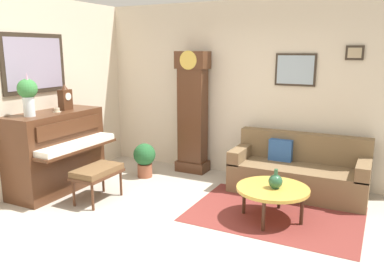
{
  "coord_description": "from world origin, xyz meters",
  "views": [
    {
      "loc": [
        1.99,
        -3.57,
        2.04
      ],
      "look_at": [
        -0.32,
        1.02,
        0.88
      ],
      "focal_mm": 36.12,
      "sensor_mm": 36.0,
      "label": 1
    }
  ],
  "objects_px": {
    "flower_vase": "(28,93)",
    "potted_plant": "(145,158)",
    "couch": "(298,172)",
    "teacup": "(57,110)",
    "coffee_table": "(273,190)",
    "green_jug": "(275,181)",
    "mantel_clock": "(65,98)",
    "piano_bench": "(97,172)",
    "piano": "(57,151)",
    "grandfather_clock": "(193,116)"
  },
  "relations": [
    {
      "from": "couch",
      "to": "potted_plant",
      "type": "bearing_deg",
      "value": -169.96
    },
    {
      "from": "grandfather_clock",
      "to": "mantel_clock",
      "type": "height_order",
      "value": "grandfather_clock"
    },
    {
      "from": "potted_plant",
      "to": "mantel_clock",
      "type": "bearing_deg",
      "value": -134.2
    },
    {
      "from": "coffee_table",
      "to": "flower_vase",
      "type": "xyz_separation_m",
      "value": [
        -3.11,
        -0.82,
        1.1
      ]
    },
    {
      "from": "flower_vase",
      "to": "green_jug",
      "type": "height_order",
      "value": "flower_vase"
    },
    {
      "from": "coffee_table",
      "to": "green_jug",
      "type": "height_order",
      "value": "green_jug"
    },
    {
      "from": "piano",
      "to": "couch",
      "type": "distance_m",
      "value": 3.54
    },
    {
      "from": "mantel_clock",
      "to": "potted_plant",
      "type": "height_order",
      "value": "mantel_clock"
    },
    {
      "from": "coffee_table",
      "to": "potted_plant",
      "type": "height_order",
      "value": "potted_plant"
    },
    {
      "from": "couch",
      "to": "teacup",
      "type": "bearing_deg",
      "value": -154.83
    },
    {
      "from": "piano_bench",
      "to": "coffee_table",
      "type": "xyz_separation_m",
      "value": [
        2.3,
        0.49,
        -0.02
      ]
    },
    {
      "from": "piano_bench",
      "to": "green_jug",
      "type": "bearing_deg",
      "value": 11.41
    },
    {
      "from": "coffee_table",
      "to": "grandfather_clock",
      "type": "bearing_deg",
      "value": 143.22
    },
    {
      "from": "flower_vase",
      "to": "green_jug",
      "type": "distance_m",
      "value": 3.39
    },
    {
      "from": "piano_bench",
      "to": "grandfather_clock",
      "type": "relative_size",
      "value": 0.34
    },
    {
      "from": "piano",
      "to": "teacup",
      "type": "relative_size",
      "value": 12.41
    },
    {
      "from": "mantel_clock",
      "to": "piano",
      "type": "bearing_deg",
      "value": -90.4
    },
    {
      "from": "coffee_table",
      "to": "mantel_clock",
      "type": "xyz_separation_m",
      "value": [
        -3.11,
        -0.17,
        0.96
      ]
    },
    {
      "from": "coffee_table",
      "to": "flower_vase",
      "type": "height_order",
      "value": "flower_vase"
    },
    {
      "from": "piano",
      "to": "coffee_table",
      "type": "distance_m",
      "value": 3.14
    },
    {
      "from": "teacup",
      "to": "piano_bench",
      "type": "bearing_deg",
      "value": -7.08
    },
    {
      "from": "green_jug",
      "to": "potted_plant",
      "type": "height_order",
      "value": "green_jug"
    },
    {
      "from": "piano",
      "to": "mantel_clock",
      "type": "relative_size",
      "value": 3.79
    },
    {
      "from": "flower_vase",
      "to": "piano_bench",
      "type": "bearing_deg",
      "value": 22.59
    },
    {
      "from": "piano_bench",
      "to": "potted_plant",
      "type": "bearing_deg",
      "value": 89.83
    },
    {
      "from": "flower_vase",
      "to": "teacup",
      "type": "distance_m",
      "value": 0.52
    },
    {
      "from": "flower_vase",
      "to": "green_jug",
      "type": "xyz_separation_m",
      "value": [
        3.14,
        0.81,
        -0.99
      ]
    },
    {
      "from": "mantel_clock",
      "to": "green_jug",
      "type": "xyz_separation_m",
      "value": [
        3.14,
        0.15,
        -0.84
      ]
    },
    {
      "from": "teacup",
      "to": "potted_plant",
      "type": "height_order",
      "value": "teacup"
    },
    {
      "from": "grandfather_clock",
      "to": "mantel_clock",
      "type": "bearing_deg",
      "value": -132.8
    },
    {
      "from": "potted_plant",
      "to": "coffee_table",
      "type": "bearing_deg",
      "value": -16.08
    },
    {
      "from": "teacup",
      "to": "potted_plant",
      "type": "distance_m",
      "value": 1.57
    },
    {
      "from": "piano",
      "to": "grandfather_clock",
      "type": "xyz_separation_m",
      "value": [
        1.37,
        1.71,
        0.37
      ]
    },
    {
      "from": "piano_bench",
      "to": "green_jug",
      "type": "xyz_separation_m",
      "value": [
        2.33,
        0.47,
        0.09
      ]
    },
    {
      "from": "piano_bench",
      "to": "green_jug",
      "type": "relative_size",
      "value": 2.92
    },
    {
      "from": "coffee_table",
      "to": "green_jug",
      "type": "relative_size",
      "value": 3.67
    },
    {
      "from": "couch",
      "to": "teacup",
      "type": "distance_m",
      "value": 3.59
    },
    {
      "from": "grandfather_clock",
      "to": "potted_plant",
      "type": "bearing_deg",
      "value": -130.88
    },
    {
      "from": "piano_bench",
      "to": "coffee_table",
      "type": "bearing_deg",
      "value": 11.98
    },
    {
      "from": "couch",
      "to": "mantel_clock",
      "type": "height_order",
      "value": "mantel_clock"
    },
    {
      "from": "couch",
      "to": "coffee_table",
      "type": "relative_size",
      "value": 2.16
    },
    {
      "from": "grandfather_clock",
      "to": "couch",
      "type": "relative_size",
      "value": 1.07
    },
    {
      "from": "couch",
      "to": "teacup",
      "type": "height_order",
      "value": "teacup"
    },
    {
      "from": "piano_bench",
      "to": "potted_plant",
      "type": "xyz_separation_m",
      "value": [
        0.0,
        1.15,
        -0.08
      ]
    },
    {
      "from": "teacup",
      "to": "green_jug",
      "type": "bearing_deg",
      "value": 6.95
    },
    {
      "from": "grandfather_clock",
      "to": "green_jug",
      "type": "bearing_deg",
      "value": -36.62
    },
    {
      "from": "flower_vase",
      "to": "potted_plant",
      "type": "distance_m",
      "value": 2.05
    },
    {
      "from": "potted_plant",
      "to": "piano",
      "type": "bearing_deg",
      "value": -127.11
    },
    {
      "from": "mantel_clock",
      "to": "coffee_table",
      "type": "bearing_deg",
      "value": 3.14
    },
    {
      "from": "piano_bench",
      "to": "mantel_clock",
      "type": "height_order",
      "value": "mantel_clock"
    }
  ]
}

